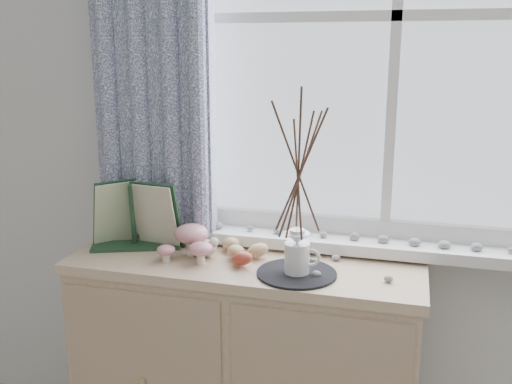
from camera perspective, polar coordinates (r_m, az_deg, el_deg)
sideboard at (r=2.14m, az=-1.02°, el=-17.37°), size 1.20×0.45×0.85m
botanical_book at (r=2.05m, az=-12.45°, el=-2.36°), size 0.39×0.25×0.25m
toadstool_cluster at (r=1.96m, az=-6.57°, el=-4.74°), size 0.19×0.17×0.11m
wooden_eggs at (r=1.95m, az=-1.45°, el=-5.90°), size 0.17×0.18×0.07m
songbird_figurine at (r=1.98m, az=-5.40°, el=-5.46°), size 0.14×0.07×0.07m
crocheted_doily at (r=1.83m, az=4.08°, el=-8.12°), size 0.26×0.26×0.01m
twig_pitcher at (r=1.73m, az=4.28°, el=2.45°), size 0.23×0.23×0.60m
sideboard_pebbles at (r=1.89m, az=7.89°, el=-7.23°), size 0.33×0.23×0.02m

